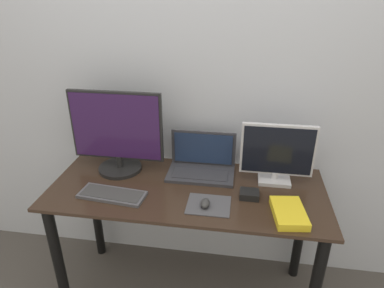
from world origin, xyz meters
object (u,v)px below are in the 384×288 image
Objects in this scene: laptop at (202,163)px; book at (289,213)px; monitor_right at (277,154)px; monitor_left at (117,134)px; keyboard at (112,195)px; mouse at (205,203)px; power_brick at (249,194)px.

book is at bearing -37.23° from laptop.
monitor_left is at bearing -179.99° from monitor_right.
monitor_right reaches higher than laptop.
monitor_left is 1.48× the size of keyboard.
keyboard is 4.91× the size of mouse.
power_brick is at bearing 28.97° from mouse.
keyboard is (-0.83, -0.27, -0.16)m from monitor_right.
monitor_left reaches higher than keyboard.
book is at bearing -18.10° from monitor_left.
keyboard is 1.45× the size of book.
monitor_right is 0.34m from book.
laptop is 0.53m from keyboard.
power_brick is at bearing -13.29° from monitor_left.
monitor_left is 0.88m from monitor_right.
monitor_left is 0.79m from power_brick.
keyboard is at bearing 177.47° from mouse.
book is at bearing -1.53° from mouse.
mouse is at bearing 178.47° from book.
monitor_left is 0.51m from laptop.
keyboard is 0.70m from power_brick.
book is (0.39, -0.01, -0.00)m from mouse.
monitor_right is at bearing 18.19° from keyboard.
monitor_left is at bearing 166.71° from power_brick.
keyboard is at bearing -172.14° from power_brick.
monitor_left is 2.15× the size of book.
monitor_right is 1.04× the size of laptop.
monitor_right is at bearing 99.20° from book.
power_brick is at bearing -38.80° from laptop.
book is at bearing -2.08° from keyboard.
monitor_left is 5.36× the size of power_brick.
mouse is 0.24m from power_brick.
laptop is 0.34m from mouse.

